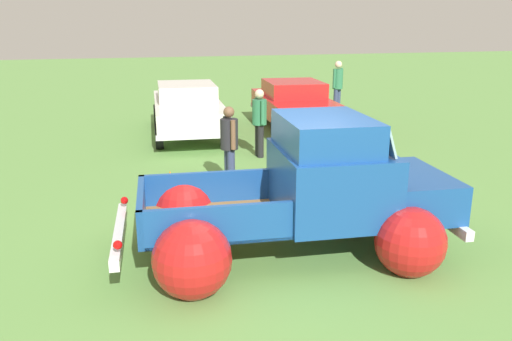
{
  "coord_description": "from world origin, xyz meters",
  "views": [
    {
      "loc": [
        -2.1,
        -6.45,
        3.18
      ],
      "look_at": [
        0.0,
        1.55,
        0.76
      ],
      "focal_mm": 36.48,
      "sensor_mm": 36.0,
      "label": 1
    }
  ],
  "objects_px": {
    "vintage_pickup_truck": "(312,199)",
    "spectator_0": "(338,84)",
    "show_car_1": "(294,104)",
    "lane_cone_0": "(171,188)",
    "show_car_0": "(187,107)",
    "spectator_2": "(229,142)",
    "spectator_1": "(259,119)"
  },
  "relations": [
    {
      "from": "vintage_pickup_truck",
      "to": "spectator_0",
      "type": "height_order",
      "value": "vintage_pickup_truck"
    },
    {
      "from": "show_car_1",
      "to": "spectator_0",
      "type": "relative_size",
      "value": 2.49
    },
    {
      "from": "lane_cone_0",
      "to": "show_car_0",
      "type": "bearing_deg",
      "value": 79.49
    },
    {
      "from": "spectator_0",
      "to": "spectator_2",
      "type": "distance_m",
      "value": 8.76
    },
    {
      "from": "show_car_0",
      "to": "spectator_0",
      "type": "relative_size",
      "value": 2.64
    },
    {
      "from": "show_car_1",
      "to": "spectator_1",
      "type": "height_order",
      "value": "spectator_1"
    },
    {
      "from": "show_car_1",
      "to": "lane_cone_0",
      "type": "distance_m",
      "value": 7.0
    },
    {
      "from": "vintage_pickup_truck",
      "to": "spectator_2",
      "type": "xyz_separation_m",
      "value": [
        -0.52,
        3.1,
        0.15
      ]
    },
    {
      "from": "spectator_2",
      "to": "lane_cone_0",
      "type": "bearing_deg",
      "value": 22.24
    },
    {
      "from": "vintage_pickup_truck",
      "to": "show_car_0",
      "type": "relative_size",
      "value": 0.98
    },
    {
      "from": "spectator_2",
      "to": "spectator_1",
      "type": "bearing_deg",
      "value": -126.62
    },
    {
      "from": "spectator_1",
      "to": "spectator_2",
      "type": "xyz_separation_m",
      "value": [
        -1.18,
        -2.15,
        -0.01
      ]
    },
    {
      "from": "show_car_0",
      "to": "lane_cone_0",
      "type": "bearing_deg",
      "value": -7.11
    },
    {
      "from": "lane_cone_0",
      "to": "spectator_1",
      "type": "bearing_deg",
      "value": 50.04
    },
    {
      "from": "spectator_1",
      "to": "lane_cone_0",
      "type": "height_order",
      "value": "spectator_1"
    },
    {
      "from": "show_car_0",
      "to": "spectator_2",
      "type": "relative_size",
      "value": 3.02
    },
    {
      "from": "show_car_1",
      "to": "spectator_1",
      "type": "bearing_deg",
      "value": -29.0
    },
    {
      "from": "lane_cone_0",
      "to": "spectator_2",
      "type": "bearing_deg",
      "value": 30.15
    },
    {
      "from": "show_car_0",
      "to": "spectator_2",
      "type": "height_order",
      "value": "spectator_2"
    },
    {
      "from": "vintage_pickup_truck",
      "to": "lane_cone_0",
      "type": "distance_m",
      "value": 2.99
    },
    {
      "from": "show_car_1",
      "to": "lane_cone_0",
      "type": "xyz_separation_m",
      "value": [
        -4.19,
        -5.59,
        -0.47
      ]
    },
    {
      "from": "spectator_2",
      "to": "vintage_pickup_truck",
      "type": "bearing_deg",
      "value": 91.6
    },
    {
      "from": "vintage_pickup_truck",
      "to": "spectator_2",
      "type": "height_order",
      "value": "vintage_pickup_truck"
    },
    {
      "from": "vintage_pickup_truck",
      "to": "spectator_1",
      "type": "height_order",
      "value": "vintage_pickup_truck"
    },
    {
      "from": "vintage_pickup_truck",
      "to": "spectator_0",
      "type": "distance_m",
      "value": 11.17
    },
    {
      "from": "spectator_0",
      "to": "lane_cone_0",
      "type": "height_order",
      "value": "spectator_0"
    },
    {
      "from": "show_car_0",
      "to": "vintage_pickup_truck",
      "type": "bearing_deg",
      "value": 8.05
    },
    {
      "from": "spectator_1",
      "to": "spectator_2",
      "type": "distance_m",
      "value": 2.45
    },
    {
      "from": "spectator_2",
      "to": "show_car_1",
      "type": "bearing_deg",
      "value": -129.26
    },
    {
      "from": "show_car_0",
      "to": "show_car_1",
      "type": "relative_size",
      "value": 1.06
    },
    {
      "from": "spectator_0",
      "to": "spectator_1",
      "type": "relative_size",
      "value": 1.13
    },
    {
      "from": "show_car_1",
      "to": "lane_cone_0",
      "type": "bearing_deg",
      "value": -32.52
    }
  ]
}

